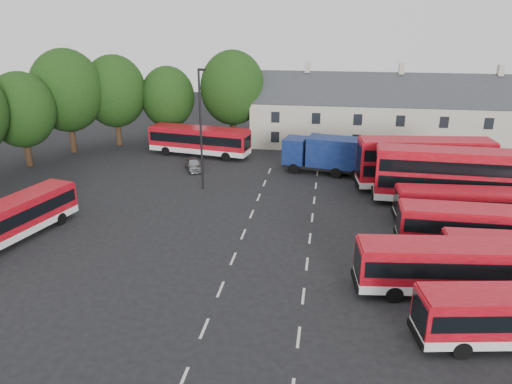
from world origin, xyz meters
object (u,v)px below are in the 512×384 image
box_truck (328,153)px  lamppost (201,127)px  bus_west (13,217)px  bus_dd_south (448,174)px  silver_car (193,164)px

box_truck → lamppost: (-11.47, -6.52, 3.80)m
lamppost → box_truck: bearing=29.6°
box_truck → bus_west: bearing=-128.4°
bus_dd_south → silver_car: size_ratio=3.38×
box_truck → silver_car: (-13.96, -0.85, -1.53)m
bus_dd_south → lamppost: lamppost is taller
silver_car → lamppost: size_ratio=0.32×
lamppost → bus_west: bearing=-130.0°
bus_dd_south → lamppost: bearing=179.4°
box_truck → silver_car: 14.07m
box_truck → silver_car: bearing=-166.0°
bus_west → box_truck: size_ratio=1.20×
bus_west → silver_car: size_ratio=3.00×
bus_dd_south → box_truck: size_ratio=1.35×
bus_west → silver_car: bearing=-10.7°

